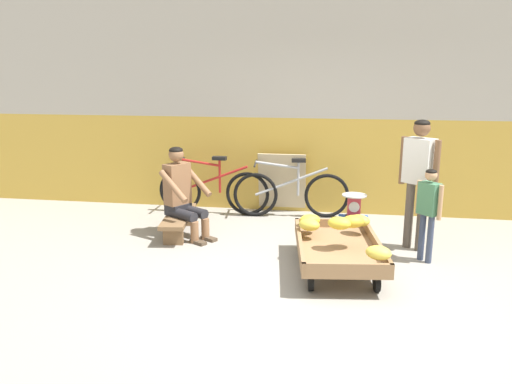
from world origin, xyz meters
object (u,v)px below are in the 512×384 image
(low_bench, at_px, (179,219))
(sign_board, at_px, (282,183))
(vendor_seated, at_px, (182,193))
(bicycle_near_left, at_px, (213,190))
(customer_adult, at_px, (419,170))
(weighing_scale, at_px, (354,206))
(customer_child, at_px, (429,205))
(banana_cart, at_px, (338,249))
(bicycle_far_left, at_px, (291,193))
(plastic_crate, at_px, (353,229))

(low_bench, relative_size, sign_board, 1.27)
(vendor_seated, bearing_deg, bicycle_near_left, 82.96)
(sign_board, relative_size, customer_adult, 0.58)
(weighing_scale, bearing_deg, customer_adult, -13.22)
(weighing_scale, height_order, customer_child, customer_child)
(banana_cart, relative_size, vendor_seated, 1.35)
(banana_cart, xyz_separation_m, customer_adult, (0.89, 0.83, 0.71))
(banana_cart, xyz_separation_m, bicycle_far_left, (-0.68, 1.92, 0.11))
(sign_board, bearing_deg, bicycle_near_left, -165.51)
(customer_adult, bearing_deg, plastic_crate, 166.69)
(weighing_scale, relative_size, bicycle_near_left, 0.18)
(low_bench, relative_size, customer_child, 1.08)
(vendor_seated, distance_m, customer_child, 2.94)
(plastic_crate, distance_m, sign_board, 1.58)
(low_bench, xyz_separation_m, customer_adult, (2.91, -0.07, 0.75))
(customer_child, bearing_deg, low_bench, 171.02)
(bicycle_near_left, relative_size, sign_board, 1.87)
(weighing_scale, relative_size, customer_child, 0.29)
(vendor_seated, bearing_deg, low_bench, 148.16)
(sign_board, bearing_deg, plastic_crate, -49.22)
(vendor_seated, bearing_deg, weighing_scale, 3.76)
(bicycle_far_left, distance_m, customer_adult, 2.00)
(customer_adult, bearing_deg, weighing_scale, 166.78)
(banana_cart, xyz_separation_m, plastic_crate, (0.18, 0.99, -0.09))
(bicycle_far_left, xyz_separation_m, customer_child, (1.63, -1.49, 0.29))
(banana_cart, bearing_deg, sign_board, 110.98)
(weighing_scale, bearing_deg, sign_board, 130.75)
(vendor_seated, distance_m, weighing_scale, 2.14)
(customer_adult, bearing_deg, vendor_seated, 179.50)
(bicycle_far_left, bearing_deg, bicycle_near_left, -179.98)
(customer_adult, bearing_deg, bicycle_far_left, 145.10)
(banana_cart, relative_size, customer_adult, 1.00)
(bicycle_near_left, bearing_deg, sign_board, 14.49)
(low_bench, relative_size, vendor_seated, 0.99)
(weighing_scale, xyz_separation_m, bicycle_far_left, (-0.86, 0.93, -0.10))
(banana_cart, relative_size, plastic_crate, 4.26)
(low_bench, relative_size, customer_adult, 0.74)
(banana_cart, bearing_deg, bicycle_near_left, 133.50)
(plastic_crate, relative_size, weighing_scale, 1.20)
(low_bench, distance_m, customer_child, 3.05)
(bicycle_far_left, height_order, sign_board, sign_board)
(weighing_scale, bearing_deg, plastic_crate, 90.00)
(customer_child, bearing_deg, banana_cart, -155.99)
(low_bench, height_order, bicycle_far_left, bicycle_far_left)
(weighing_scale, bearing_deg, bicycle_near_left, 155.20)
(banana_cart, bearing_deg, plastic_crate, 79.44)
(low_bench, bearing_deg, banana_cart, -23.89)
(bicycle_near_left, height_order, customer_adult, customer_adult)
(vendor_seated, xyz_separation_m, customer_adult, (2.84, -0.02, 0.38))
(low_bench, bearing_deg, sign_board, 46.90)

